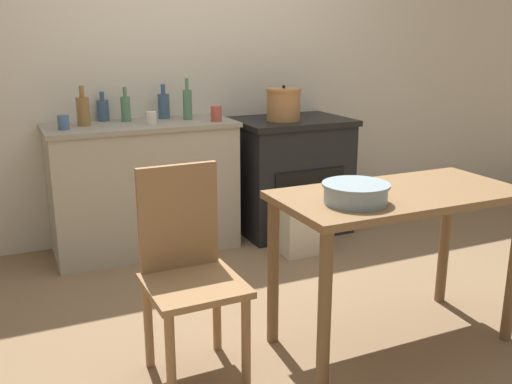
% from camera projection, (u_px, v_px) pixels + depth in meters
% --- Properties ---
extents(ground_plane, '(14.00, 14.00, 0.00)m').
position_uv_depth(ground_plane, '(288.00, 313.00, 3.10)').
color(ground_plane, '#896B4C').
extents(wall_back, '(8.00, 0.07, 2.55)m').
position_uv_depth(wall_back, '(189.00, 61.00, 4.14)').
color(wall_back, beige).
rests_on(wall_back, ground_plane).
extents(counter_cabinet, '(1.26, 0.56, 0.89)m').
position_uv_depth(counter_cabinet, '(144.00, 187.00, 3.92)').
color(counter_cabinet, '#B2A893').
rests_on(counter_cabinet, ground_plane).
extents(stove, '(0.84, 0.65, 0.86)m').
position_uv_depth(stove, '(290.00, 175.00, 4.34)').
color(stove, black).
rests_on(stove, ground_plane).
extents(work_table, '(1.16, 0.56, 0.76)m').
position_uv_depth(work_table, '(398.00, 218.00, 2.66)').
color(work_table, olive).
rests_on(work_table, ground_plane).
extents(chair, '(0.41, 0.41, 0.92)m').
position_uv_depth(chair, '(188.00, 267.00, 2.47)').
color(chair, '#997047').
rests_on(chair, ground_plane).
extents(flour_sack, '(0.25, 0.17, 0.33)m').
position_uv_depth(flour_sack, '(300.00, 231.00, 3.89)').
color(flour_sack, beige).
rests_on(flour_sack, ground_plane).
extents(stock_pot, '(0.26, 0.26, 0.25)m').
position_uv_depth(stock_pot, '(284.00, 104.00, 4.10)').
color(stock_pot, '#B77A47').
rests_on(stock_pot, stove).
extents(mixing_bowl_large, '(0.29, 0.29, 0.09)m').
position_uv_depth(mixing_bowl_large, '(356.00, 192.00, 2.43)').
color(mixing_bowl_large, '#93A8B2').
rests_on(mixing_bowl_large, work_table).
extents(bottle_far_left, '(0.08, 0.08, 0.26)m').
position_uv_depth(bottle_far_left, '(83.00, 110.00, 3.66)').
color(bottle_far_left, olive).
rests_on(bottle_far_left, counter_cabinet).
extents(bottle_left, '(0.08, 0.08, 0.24)m').
position_uv_depth(bottle_left, '(164.00, 105.00, 3.98)').
color(bottle_left, '#3D5675').
rests_on(bottle_left, counter_cabinet).
extents(bottle_mid_left, '(0.06, 0.06, 0.23)m').
position_uv_depth(bottle_mid_left, '(126.00, 108.00, 3.84)').
color(bottle_mid_left, '#517F5B').
rests_on(bottle_mid_left, counter_cabinet).
extents(bottle_center_left, '(0.08, 0.08, 0.20)m').
position_uv_depth(bottle_center_left, '(103.00, 110.00, 3.88)').
color(bottle_center_left, '#3D5675').
rests_on(bottle_center_left, counter_cabinet).
extents(bottle_center, '(0.06, 0.06, 0.28)m').
position_uv_depth(bottle_center, '(187.00, 104.00, 3.93)').
color(bottle_center, '#517F5B').
rests_on(bottle_center, counter_cabinet).
extents(cup_center_right, '(0.07, 0.07, 0.08)m').
position_uv_depth(cup_center_right, '(151.00, 118.00, 3.76)').
color(cup_center_right, silver).
rests_on(cup_center_right, counter_cabinet).
extents(cup_mid_right, '(0.07, 0.07, 0.10)m').
position_uv_depth(cup_mid_right, '(216.00, 114.00, 3.86)').
color(cup_mid_right, '#B74C42').
rests_on(cup_mid_right, counter_cabinet).
extents(cup_right, '(0.07, 0.07, 0.09)m').
position_uv_depth(cup_right, '(63.00, 122.00, 3.53)').
color(cup_right, '#4C6B99').
rests_on(cup_right, counter_cabinet).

